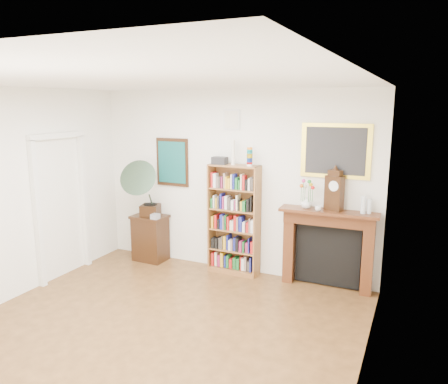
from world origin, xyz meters
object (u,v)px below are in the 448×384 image
(fireplace, at_px, (328,242))
(flower_vase, at_px, (306,203))
(bookshelf, at_px, (234,214))
(bottle_left, at_px, (363,205))
(gramophone, at_px, (144,185))
(side_cabinet, at_px, (150,238))
(teacup, at_px, (318,208))
(cd_stack, at_px, (155,216))
(bottle_right, at_px, (369,206))
(mantel_clock, at_px, (334,191))

(fireplace, height_order, flower_vase, flower_vase)
(bookshelf, height_order, fireplace, bookshelf)
(bottle_left, bearing_deg, fireplace, 175.23)
(gramophone, bearing_deg, side_cabinet, 72.68)
(gramophone, bearing_deg, bottle_left, -12.17)
(side_cabinet, distance_m, teacup, 2.89)
(fireplace, xyz_separation_m, gramophone, (-2.91, -0.25, 0.63))
(fireplace, distance_m, gramophone, 2.99)
(cd_stack, xyz_separation_m, bottle_right, (3.23, 0.25, 0.43))
(mantel_clock, relative_size, teacup, 6.41)
(flower_vase, bearing_deg, gramophone, -175.73)
(cd_stack, xyz_separation_m, mantel_clock, (2.76, 0.24, 0.60))
(bookshelf, bearing_deg, cd_stack, -170.07)
(gramophone, distance_m, teacup, 2.79)
(gramophone, distance_m, flower_vase, 2.61)
(side_cabinet, distance_m, gramophone, 0.93)
(side_cabinet, xyz_separation_m, cd_stack, (0.20, -0.14, 0.42))
(cd_stack, bearing_deg, flower_vase, 4.79)
(bookshelf, xyz_separation_m, flower_vase, (1.11, 0.00, 0.28))
(gramophone, xyz_separation_m, bottle_left, (3.36, 0.22, -0.04))
(fireplace, distance_m, flower_vase, 0.63)
(mantel_clock, height_order, bottle_right, mantel_clock)
(fireplace, xyz_separation_m, bottle_right, (0.52, -0.01, 0.57))
(bookshelf, xyz_separation_m, cd_stack, (-1.29, -0.20, -0.14))
(cd_stack, distance_m, bottle_left, 3.20)
(bookshelf, xyz_separation_m, fireplace, (1.42, 0.06, -0.27))
(mantel_clock, bearing_deg, bottle_right, 20.41)
(bookshelf, height_order, side_cabinet, bookshelf)
(gramophone, xyz_separation_m, bottle_right, (3.44, 0.24, -0.06))
(side_cabinet, height_order, fireplace, fireplace)
(gramophone, bearing_deg, bottle_right, -11.79)
(bookshelf, relative_size, gramophone, 2.05)
(teacup, bearing_deg, flower_vase, 156.29)
(side_cabinet, bearing_deg, teacup, 1.52)
(teacup, bearing_deg, bookshelf, 176.45)
(cd_stack, xyz_separation_m, flower_vase, (2.39, 0.20, 0.41))
(side_cabinet, distance_m, fireplace, 2.93)
(side_cabinet, relative_size, gramophone, 0.81)
(bottle_right, bearing_deg, mantel_clock, -178.54)
(flower_vase, bearing_deg, fireplace, 10.66)
(gramophone, distance_m, mantel_clock, 2.98)
(bookshelf, xyz_separation_m, bottle_right, (1.95, 0.05, 0.30))
(side_cabinet, height_order, cd_stack, cd_stack)
(cd_stack, bearing_deg, bookshelf, 8.86)
(side_cabinet, bearing_deg, mantel_clock, 3.81)
(fireplace, distance_m, mantel_clock, 0.74)
(bottle_right, bearing_deg, fireplace, 178.90)
(gramophone, relative_size, cd_stack, 7.92)
(fireplace, height_order, teacup, teacup)
(fireplace, xyz_separation_m, cd_stack, (-2.71, -0.26, 0.14))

